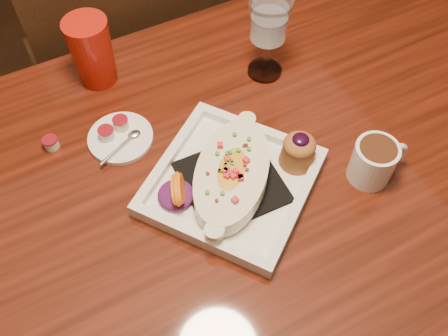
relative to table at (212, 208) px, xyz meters
name	(u,v)px	position (x,y,z in m)	size (l,w,h in m)	color
floor	(216,314)	(0.00, 0.00, -0.65)	(7.00, 7.00, 0.00)	black
table	(212,208)	(0.00, 0.00, 0.00)	(1.50, 0.90, 0.75)	maroon
chair_far	(115,65)	(0.00, 0.63, -0.15)	(0.42, 0.42, 0.93)	black
plate	(237,175)	(0.04, -0.03, 0.13)	(0.38, 0.38, 0.08)	white
coffee_mug	(375,160)	(0.27, -0.12, 0.14)	(0.11, 0.08, 0.08)	white
goblet	(269,24)	(0.23, 0.20, 0.23)	(0.09, 0.09, 0.19)	silver
saucer	(119,137)	(-0.11, 0.17, 0.11)	(0.13, 0.13, 0.09)	white
creamer_loose	(51,143)	(-0.24, 0.21, 0.11)	(0.03, 0.03, 0.02)	silver
red_tumbler	(92,52)	(-0.09, 0.35, 0.17)	(0.09, 0.09, 0.15)	red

